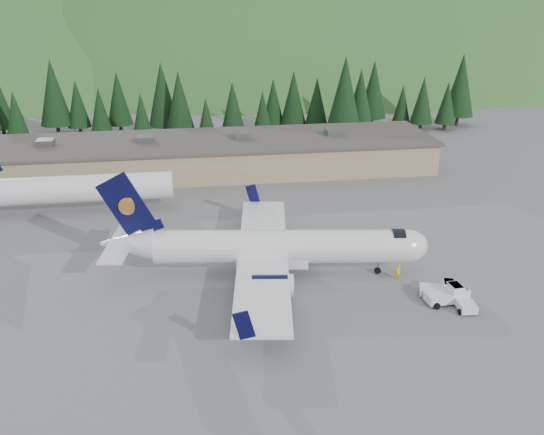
{
  "coord_description": "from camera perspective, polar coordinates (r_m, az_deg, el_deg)",
  "views": [
    {
      "loc": [
        -9.41,
        -55.92,
        28.56
      ],
      "look_at": [
        0.0,
        6.0,
        4.0
      ],
      "focal_mm": 40.0,
      "sensor_mm": 36.0,
      "label": 1
    }
  ],
  "objects": [
    {
      "name": "airliner",
      "position": [
        62.19,
        -0.08,
        -2.87
      ],
      "size": [
        33.71,
        31.75,
        11.19
      ],
      "rotation": [
        0.0,
        0.0,
        -0.14
      ],
      "color": "white",
      "rests_on": "ground"
    },
    {
      "name": "hills",
      "position": [
        292.69,
        4.41,
        -1.02
      ],
      "size": [
        614.0,
        330.0,
        300.0
      ],
      "color": "#1F561D",
      "rests_on": "ground"
    },
    {
      "name": "baggage_tug_c",
      "position": [
        59.78,
        17.59,
        -7.44
      ],
      "size": [
        2.03,
        3.13,
        1.61
      ],
      "rotation": [
        0.0,
        0.0,
        1.49
      ],
      "color": "white",
      "rests_on": "ground"
    },
    {
      "name": "baggage_tug_a",
      "position": [
        60.07,
        16.14,
        -7.02
      ],
      "size": [
        3.53,
        2.3,
        1.82
      ],
      "rotation": [
        0.0,
        0.0,
        0.08
      ],
      "color": "white",
      "rests_on": "ground"
    },
    {
      "name": "baggage_tug_b",
      "position": [
        61.05,
        15.53,
        -6.53
      ],
      "size": [
        3.56,
        2.74,
        1.71
      ],
      "rotation": [
        0.0,
        0.0,
        -0.34
      ],
      "color": "white",
      "rests_on": "ground"
    },
    {
      "name": "second_airliner",
      "position": [
        83.36,
        -18.95,
        2.6
      ],
      "size": [
        27.5,
        11.0,
        10.05
      ],
      "color": "white",
      "rests_on": "ground"
    },
    {
      "name": "ramp_worker",
      "position": [
        63.36,
        11.78,
        -5.02
      ],
      "size": [
        0.69,
        0.53,
        1.69
      ],
      "primitive_type": "imported",
      "rotation": [
        0.0,
        0.0,
        3.36
      ],
      "color": "yellow",
      "rests_on": "ground"
    },
    {
      "name": "tree_line",
      "position": [
        119.32,
        -7.07,
        11.0
      ],
      "size": [
        114.66,
        18.09,
        14.5
      ],
      "color": "black",
      "rests_on": "ground"
    },
    {
      "name": "ground",
      "position": [
        63.49,
        0.82,
        -5.32
      ],
      "size": [
        600.0,
        600.0,
        0.0
      ],
      "primitive_type": "plane",
      "color": "slate"
    },
    {
      "name": "terminal_building",
      "position": [
        97.54,
        -5.77,
        5.88
      ],
      "size": [
        71.0,
        17.0,
        6.1
      ],
      "color": "#93795D",
      "rests_on": "ground"
    }
  ]
}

